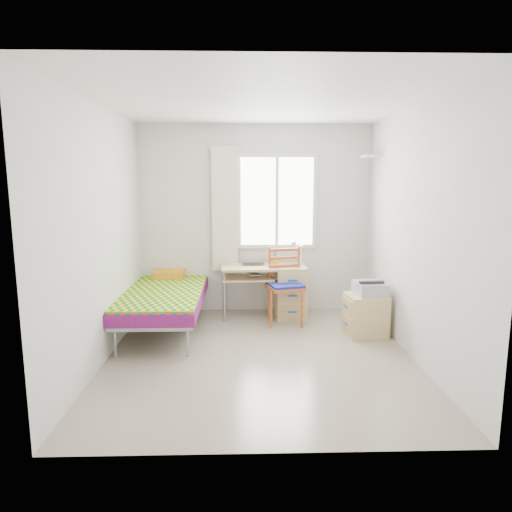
% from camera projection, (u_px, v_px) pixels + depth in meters
% --- Properties ---
extents(floor, '(3.50, 3.50, 0.00)m').
position_uv_depth(floor, '(260.00, 356.00, 4.85)').
color(floor, '#BCAD93').
rests_on(floor, ground).
extents(ceiling, '(3.50, 3.50, 0.00)m').
position_uv_depth(ceiling, '(260.00, 101.00, 4.42)').
color(ceiling, white).
rests_on(ceiling, wall_back).
extents(wall_back, '(3.20, 0.00, 3.20)m').
position_uv_depth(wall_back, '(255.00, 220.00, 6.36)').
color(wall_back, silver).
rests_on(wall_back, ground).
extents(wall_left, '(0.00, 3.50, 3.50)m').
position_uv_depth(wall_left, '(101.00, 235.00, 4.59)').
color(wall_left, silver).
rests_on(wall_left, ground).
extents(wall_right, '(0.00, 3.50, 3.50)m').
position_uv_depth(wall_right, '(415.00, 234.00, 4.68)').
color(wall_right, silver).
rests_on(wall_right, ground).
extents(window, '(1.10, 0.04, 1.30)m').
position_uv_depth(window, '(277.00, 202.00, 6.30)').
color(window, white).
rests_on(window, wall_back).
extents(curtain, '(0.35, 0.05, 1.70)m').
position_uv_depth(curtain, '(225.00, 209.00, 6.25)').
color(curtain, '#F8E9CD').
rests_on(curtain, wall_back).
extents(floating_shelf, '(0.20, 0.32, 0.03)m').
position_uv_depth(floating_shelf, '(371.00, 156.00, 5.91)').
color(floating_shelf, white).
rests_on(floating_shelf, wall_right).
extents(bed, '(0.96, 2.02, 0.87)m').
position_uv_depth(bed, '(166.00, 295.00, 5.72)').
color(bed, gray).
rests_on(bed, floor).
extents(desk, '(1.14, 0.55, 0.71)m').
position_uv_depth(desk, '(285.00, 289.00, 6.18)').
color(desk, tan).
rests_on(desk, floor).
extents(chair, '(0.52, 0.52, 0.99)m').
position_uv_depth(chair, '(286.00, 281.00, 5.91)').
color(chair, '#94471C').
rests_on(chair, floor).
extents(cabinet, '(0.50, 0.45, 0.50)m').
position_uv_depth(cabinet, '(365.00, 315.00, 5.46)').
color(cabinet, tan).
rests_on(cabinet, floor).
extents(printer, '(0.36, 0.40, 0.16)m').
position_uv_depth(printer, '(369.00, 288.00, 5.41)').
color(printer, '#ABAEB4').
rests_on(printer, cabinet).
extents(laptop, '(0.30, 0.20, 0.02)m').
position_uv_depth(laptop, '(253.00, 265.00, 6.15)').
color(laptop, black).
rests_on(laptop, desk).
extents(pen_cup, '(0.09, 0.09, 0.09)m').
position_uv_depth(pen_cup, '(274.00, 260.00, 6.27)').
color(pen_cup, orange).
rests_on(pen_cup, desk).
extents(task_lamp, '(0.21, 0.30, 0.34)m').
position_uv_depth(task_lamp, '(298.00, 251.00, 6.06)').
color(task_lamp, white).
rests_on(task_lamp, desk).
extents(book, '(0.20, 0.24, 0.02)m').
position_uv_depth(book, '(249.00, 274.00, 6.14)').
color(book, gray).
rests_on(book, desk).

